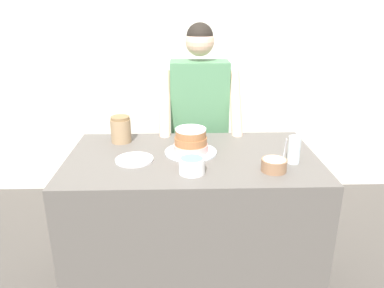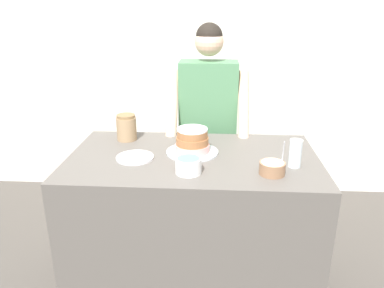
{
  "view_description": "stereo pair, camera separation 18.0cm",
  "coord_description": "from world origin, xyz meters",
  "px_view_note": "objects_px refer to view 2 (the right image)",
  "views": [
    {
      "loc": [
        -0.06,
        -1.55,
        1.71
      ],
      "look_at": [
        -0.0,
        0.36,
        1.0
      ],
      "focal_mm": 35.0,
      "sensor_mm": 36.0,
      "label": 1
    },
    {
      "loc": [
        0.12,
        -1.54,
        1.71
      ],
      "look_at": [
        -0.0,
        0.36,
        1.0
      ],
      "focal_mm": 35.0,
      "sensor_mm": 36.0,
      "label": 2
    }
  ],
  "objects_px": {
    "frosting_bowl_white": "(272,167)",
    "stoneware_jar": "(126,127)",
    "ceramic_plate": "(135,157)",
    "frosting_bowl_blue": "(188,165)",
    "person_baker": "(208,118)",
    "cake": "(192,142)",
    "drinking_glass": "(295,153)"
  },
  "relations": [
    {
      "from": "cake",
      "to": "ceramic_plate",
      "type": "distance_m",
      "value": 0.33
    },
    {
      "from": "frosting_bowl_white",
      "to": "ceramic_plate",
      "type": "distance_m",
      "value": 0.75
    },
    {
      "from": "frosting_bowl_blue",
      "to": "person_baker",
      "type": "bearing_deg",
      "value": 84.64
    },
    {
      "from": "ceramic_plate",
      "to": "stoneware_jar",
      "type": "distance_m",
      "value": 0.33
    },
    {
      "from": "frosting_bowl_white",
      "to": "stoneware_jar",
      "type": "xyz_separation_m",
      "value": [
        -0.84,
        0.46,
        0.04
      ]
    },
    {
      "from": "person_baker",
      "to": "frosting_bowl_white",
      "type": "bearing_deg",
      "value": -67.32
    },
    {
      "from": "frosting_bowl_blue",
      "to": "frosting_bowl_white",
      "type": "bearing_deg",
      "value": 1.7
    },
    {
      "from": "ceramic_plate",
      "to": "person_baker",
      "type": "bearing_deg",
      "value": 59.69
    },
    {
      "from": "ceramic_plate",
      "to": "drinking_glass",
      "type": "bearing_deg",
      "value": -3.5
    },
    {
      "from": "frosting_bowl_blue",
      "to": "frosting_bowl_white",
      "type": "relative_size",
      "value": 0.71
    },
    {
      "from": "ceramic_plate",
      "to": "frosting_bowl_white",
      "type": "bearing_deg",
      "value": -12.07
    },
    {
      "from": "cake",
      "to": "person_baker",
      "type": "bearing_deg",
      "value": 82.22
    },
    {
      "from": "frosting_bowl_blue",
      "to": "stoneware_jar",
      "type": "height_order",
      "value": "stoneware_jar"
    },
    {
      "from": "frosting_bowl_white",
      "to": "person_baker",
      "type": "bearing_deg",
      "value": 112.68
    },
    {
      "from": "frosting_bowl_white",
      "to": "stoneware_jar",
      "type": "relative_size",
      "value": 1.15
    },
    {
      "from": "stoneware_jar",
      "to": "ceramic_plate",
      "type": "bearing_deg",
      "value": -69.55
    },
    {
      "from": "person_baker",
      "to": "drinking_glass",
      "type": "height_order",
      "value": "person_baker"
    },
    {
      "from": "cake",
      "to": "ceramic_plate",
      "type": "height_order",
      "value": "cake"
    },
    {
      "from": "cake",
      "to": "stoneware_jar",
      "type": "height_order",
      "value": "stoneware_jar"
    },
    {
      "from": "person_baker",
      "to": "drinking_glass",
      "type": "xyz_separation_m",
      "value": [
        0.47,
        -0.72,
        0.03
      ]
    },
    {
      "from": "frosting_bowl_blue",
      "to": "ceramic_plate",
      "type": "distance_m",
      "value": 0.35
    },
    {
      "from": "stoneware_jar",
      "to": "cake",
      "type": "bearing_deg",
      "value": -25.05
    },
    {
      "from": "cake",
      "to": "frosting_bowl_white",
      "type": "bearing_deg",
      "value": -32.07
    },
    {
      "from": "drinking_glass",
      "to": "frosting_bowl_blue",
      "type": "bearing_deg",
      "value": -168.09
    },
    {
      "from": "person_baker",
      "to": "cake",
      "type": "xyz_separation_m",
      "value": [
        -0.08,
        -0.56,
        0.02
      ]
    },
    {
      "from": "frosting_bowl_blue",
      "to": "frosting_bowl_white",
      "type": "height_order",
      "value": "frosting_bowl_white"
    },
    {
      "from": "frosting_bowl_blue",
      "to": "stoneware_jar",
      "type": "relative_size",
      "value": 0.82
    },
    {
      "from": "frosting_bowl_blue",
      "to": "stoneware_jar",
      "type": "distance_m",
      "value": 0.64
    },
    {
      "from": "cake",
      "to": "frosting_bowl_white",
      "type": "relative_size",
      "value": 1.6
    },
    {
      "from": "cake",
      "to": "stoneware_jar",
      "type": "xyz_separation_m",
      "value": [
        -0.43,
        0.2,
        0.02
      ]
    },
    {
      "from": "frosting_bowl_blue",
      "to": "stoneware_jar",
      "type": "bearing_deg",
      "value": 131.81
    },
    {
      "from": "person_baker",
      "to": "frosting_bowl_white",
      "type": "xyz_separation_m",
      "value": [
        0.34,
        -0.82,
        -0.01
      ]
    }
  ]
}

